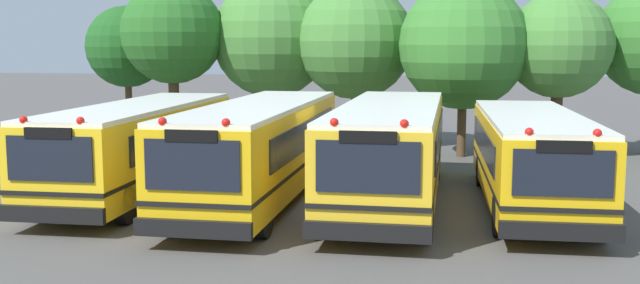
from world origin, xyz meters
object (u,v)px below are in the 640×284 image
at_px(tree_1, 175,32).
at_px(tree_5, 564,46).
at_px(school_bus_3, 531,156).
at_px(tree_2, 273,37).
at_px(tree_4, 465,43).
at_px(tree_3, 353,38).
at_px(tree_0, 130,47).
at_px(school_bus_1, 260,147).
at_px(school_bus_0, 140,144).
at_px(school_bus_2, 390,149).

bearing_deg(tree_1, tree_5, -2.98).
xyz_separation_m(school_bus_3, tree_1, (-13.21, 9.82, 3.38)).
xyz_separation_m(tree_2, tree_4, (7.99, -3.03, -0.25)).
bearing_deg(tree_3, school_bus_3, -61.12).
bearing_deg(tree_1, tree_3, 6.73).
bearing_deg(tree_3, tree_2, 165.91).
relative_size(tree_2, tree_3, 1.05).
bearing_deg(tree_3, tree_0, 176.46).
bearing_deg(school_bus_1, tree_1, -57.95).
relative_size(tree_1, tree_3, 1.01).
bearing_deg(tree_0, school_bus_0, -65.77).
bearing_deg(school_bus_3, tree_5, -103.91).
relative_size(school_bus_3, tree_4, 1.42).
height_order(school_bus_1, tree_3, tree_3).
relative_size(school_bus_0, tree_5, 1.65).
height_order(school_bus_0, tree_5, tree_5).
height_order(school_bus_3, tree_3, tree_3).
xyz_separation_m(school_bus_3, tree_0, (-15.81, 11.30, 2.72)).
relative_size(school_bus_2, tree_1, 1.58).
bearing_deg(tree_0, tree_2, 2.57).
bearing_deg(school_bus_2, tree_4, -103.14).
height_order(school_bus_1, school_bus_3, school_bus_1).
xyz_separation_m(school_bus_2, tree_0, (-12.14, 11.27, 2.62)).
distance_m(tree_3, tree_4, 4.90).
height_order(school_bus_1, tree_1, tree_1).
distance_m(school_bus_2, school_bus_3, 3.67).
xyz_separation_m(school_bus_1, tree_3, (1.31, 10.88, 3.02)).
distance_m(school_bus_3, tree_2, 15.29).
xyz_separation_m(school_bus_1, tree_2, (-2.27, 11.78, 3.08)).
height_order(tree_2, tree_5, tree_2).
bearing_deg(school_bus_2, school_bus_1, 4.95).
bearing_deg(tree_3, school_bus_0, -114.91).
bearing_deg(school_bus_2, tree_3, -76.95).
bearing_deg(tree_1, tree_0, 150.41).
relative_size(school_bus_1, tree_4, 1.65).
height_order(school_bus_1, tree_2, tree_2).
bearing_deg(school_bus_2, tree_1, -44.47).
height_order(school_bus_3, tree_4, tree_4).
xyz_separation_m(school_bus_2, tree_1, (-9.54, 9.79, 3.28)).
height_order(tree_4, tree_5, tree_4).
distance_m(tree_0, tree_5, 18.10).
relative_size(school_bus_1, tree_3, 1.63).
bearing_deg(school_bus_0, tree_0, -65.84).
xyz_separation_m(school_bus_1, school_bus_2, (3.53, 0.23, 0.00)).
relative_size(school_bus_0, tree_1, 1.48).
height_order(school_bus_1, tree_5, tree_5).
relative_size(tree_0, tree_4, 0.89).
bearing_deg(tree_2, tree_5, -12.44).
height_order(school_bus_1, tree_0, tree_0).
bearing_deg(tree_5, school_bus_1, -135.37).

